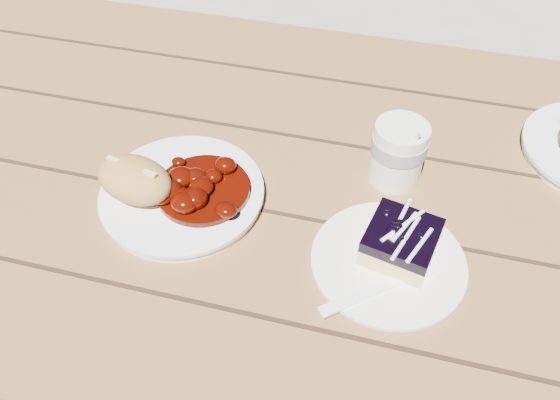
% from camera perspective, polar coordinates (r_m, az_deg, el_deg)
% --- Properties ---
extents(ground, '(60.00, 60.00, 0.00)m').
position_cam_1_polar(ground, '(1.45, -4.60, -17.63)').
color(ground, '#9B968C').
rests_on(ground, ground).
extents(picnic_table, '(2.00, 1.55, 0.75)m').
position_cam_1_polar(picnic_table, '(0.95, -6.73, -2.71)').
color(picnic_table, brown).
rests_on(picnic_table, ground).
extents(main_plate, '(0.22, 0.22, 0.02)m').
position_cam_1_polar(main_plate, '(0.77, -10.14, 0.55)').
color(main_plate, white).
rests_on(main_plate, picnic_table).
extents(goulash_stew, '(0.13, 0.13, 0.04)m').
position_cam_1_polar(goulash_stew, '(0.74, -8.16, 1.92)').
color(goulash_stew, '#3E0802').
rests_on(goulash_stew, main_plate).
extents(bread_roll, '(0.12, 0.10, 0.06)m').
position_cam_1_polar(bread_roll, '(0.75, -14.93, 2.08)').
color(bread_roll, '#B98547').
rests_on(bread_roll, main_plate).
extents(dessert_plate, '(0.19, 0.19, 0.01)m').
position_cam_1_polar(dessert_plate, '(0.70, 11.21, -6.46)').
color(dessert_plate, white).
rests_on(dessert_plate, picnic_table).
extents(blueberry_cake, '(0.10, 0.10, 0.05)m').
position_cam_1_polar(blueberry_cake, '(0.69, 12.51, -4.26)').
color(blueberry_cake, '#F5D485').
rests_on(blueberry_cake, dessert_plate).
extents(fork_dessert, '(0.14, 0.12, 0.00)m').
position_cam_1_polar(fork_dessert, '(0.66, 9.03, -9.54)').
color(fork_dessert, white).
rests_on(fork_dessert, dessert_plate).
extents(coffee_cup, '(0.07, 0.07, 0.09)m').
position_cam_1_polar(coffee_cup, '(0.78, 12.20, 4.84)').
color(coffee_cup, white).
rests_on(coffee_cup, picnic_table).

